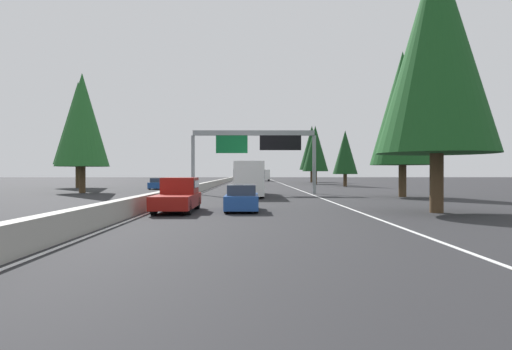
# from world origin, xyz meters

# --- Properties ---
(ground_plane) EXTENTS (320.00, 320.00, 0.00)m
(ground_plane) POSITION_xyz_m (60.00, 0.00, 0.00)
(ground_plane) COLOR #262628
(median_barrier) EXTENTS (180.00, 0.56, 0.90)m
(median_barrier) POSITION_xyz_m (80.00, 0.30, 0.45)
(median_barrier) COLOR #9E9B93
(median_barrier) RESTS_ON ground
(shoulder_stripe_right) EXTENTS (160.00, 0.16, 0.01)m
(shoulder_stripe_right) POSITION_xyz_m (70.00, -11.52, 0.01)
(shoulder_stripe_right) COLOR silver
(shoulder_stripe_right) RESTS_ON ground
(shoulder_stripe_median) EXTENTS (160.00, 0.16, 0.01)m
(shoulder_stripe_median) POSITION_xyz_m (70.00, -0.25, 0.01)
(shoulder_stripe_median) COLOR silver
(shoulder_stripe_median) RESTS_ON ground
(sign_gantry_overhead) EXTENTS (0.50, 12.68, 6.43)m
(sign_gantry_overhead) POSITION_xyz_m (42.35, -6.04, 5.12)
(sign_gantry_overhead) COLOR gray
(sign_gantry_overhead) RESTS_ON ground
(pickup_distant_a) EXTENTS (5.60, 2.00, 1.86)m
(pickup_distant_a) POSITION_xyz_m (21.41, -1.64, 0.91)
(pickup_distant_a) COLOR maroon
(pickup_distant_a) RESTS_ON ground
(sedan_mid_left) EXTENTS (4.40, 1.80, 1.47)m
(sedan_mid_left) POSITION_xyz_m (21.60, -5.16, 0.68)
(sedan_mid_left) COLOR #1E4793
(sedan_mid_left) RESTS_ON ground
(minivan_far_left) EXTENTS (5.00, 1.95, 1.69)m
(minivan_far_left) POSITION_xyz_m (66.20, -5.18, 0.95)
(minivan_far_left) COLOR silver
(minivan_far_left) RESTS_ON ground
(box_truck_near_center) EXTENTS (8.50, 2.40, 2.95)m
(box_truck_near_center) POSITION_xyz_m (115.81, -8.94, 1.61)
(box_truck_near_center) COLOR white
(box_truck_near_center) RESTS_ON ground
(bus_far_center) EXTENTS (11.50, 2.55, 3.10)m
(bus_far_center) POSITION_xyz_m (38.56, -5.47, 1.72)
(bus_far_center) COLOR white
(bus_far_center) RESTS_ON ground
(sedan_far_right) EXTENTS (4.40, 1.80, 1.47)m
(sedan_far_right) POSITION_xyz_m (78.55, -5.29, 0.68)
(sedan_far_right) COLOR red
(sedan_far_right) RESTS_ON ground
(sedan_distant_b) EXTENTS (4.40, 1.80, 1.47)m
(sedan_distant_b) POSITION_xyz_m (121.84, -5.35, 0.68)
(sedan_distant_b) COLOR red
(sedan_distant_b) RESTS_ON ground
(oncoming_near) EXTENTS (4.40, 1.80, 1.47)m
(oncoming_near) POSITION_xyz_m (55.72, 6.63, 0.68)
(oncoming_near) COLOR #1E4793
(oncoming_near) RESTS_ON ground
(conifer_right_foreground) EXTENTS (6.34, 6.34, 14.40)m
(conifer_right_foreground) POSITION_xyz_m (20.47, -15.59, 8.76)
(conifer_right_foreground) COLOR #4C3823
(conifer_right_foreground) RESTS_ON ground
(conifer_right_near) EXTENTS (5.67, 5.67, 12.89)m
(conifer_right_near) POSITION_xyz_m (36.34, -19.02, 7.84)
(conifer_right_near) COLOR #4C3823
(conifer_right_near) RESTS_ON ground
(conifer_right_mid) EXTENTS (3.89, 3.89, 8.83)m
(conifer_right_mid) POSITION_xyz_m (67.62, -20.32, 5.36)
(conifer_right_mid) COLOR #4C3823
(conifer_right_mid) RESTS_ON ground
(conifer_right_far) EXTENTS (4.88, 4.88, 11.09)m
(conifer_right_far) POSITION_xyz_m (82.06, -17.60, 6.74)
(conifer_right_far) COLOR #4C3823
(conifer_right_far) RESTS_ON ground
(conifer_right_distant) EXTENTS (5.70, 5.70, 12.94)m
(conifer_right_distant) POSITION_xyz_m (99.77, -19.26, 7.87)
(conifer_right_distant) COLOR #4C3823
(conifer_right_distant) RESTS_ON ground
(conifer_left_near) EXTENTS (5.63, 5.63, 12.80)m
(conifer_left_near) POSITION_xyz_m (44.79, 12.42, 7.78)
(conifer_left_near) COLOR #4C3823
(conifer_left_near) RESTS_ON ground
(conifer_left_mid) EXTENTS (6.68, 6.68, 15.19)m
(conifer_left_mid) POSITION_xyz_m (61.33, 19.20, 9.24)
(conifer_left_mid) COLOR #4C3823
(conifer_left_mid) RESTS_ON ground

